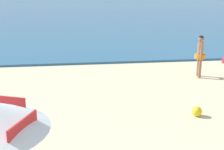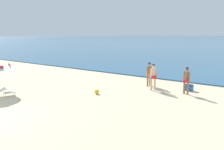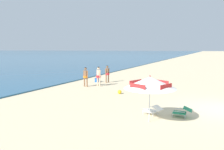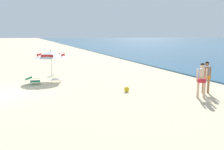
# 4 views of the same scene
# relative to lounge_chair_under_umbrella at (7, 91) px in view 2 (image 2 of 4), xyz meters

# --- Properties ---
(lounge_chair_under_umbrella) EXTENTS (0.76, 0.99, 0.51)m
(lounge_chair_under_umbrella) POSITION_rel_lounge_chair_under_umbrella_xyz_m (0.00, 0.00, 0.00)
(lounge_chair_under_umbrella) COLOR white
(lounge_chair_under_umbrella) RESTS_ON ground
(person_standing_near_shore) EXTENTS (0.41, 0.50, 1.69)m
(person_standing_near_shore) POSITION_rel_lounge_chair_under_umbrella_xyz_m (5.62, 7.33, 0.70)
(person_standing_near_shore) COLOR #8C6042
(person_standing_near_shore) RESTS_ON ground
(person_standing_beside) EXTENTS (0.46, 0.41, 1.67)m
(person_standing_beside) POSITION_rel_lounge_chair_under_umbrella_xyz_m (8.47, 6.63, 0.69)
(person_standing_beside) COLOR #8C6042
(person_standing_beside) RESTS_ON ground
(person_wading_in) EXTENTS (0.42, 0.47, 1.72)m
(person_wading_in) POSITION_rel_lounge_chair_under_umbrella_xyz_m (6.36, 6.46, 0.72)
(person_wading_in) COLOR beige
(person_wading_in) RESTS_ON ground
(cooler_box) EXTENTS (0.52, 0.39, 0.43)m
(cooler_box) POSITION_rel_lounge_chair_under_umbrella_xyz_m (8.35, 7.65, -0.07)
(cooler_box) COLOR #1E56A8
(cooler_box) RESTS_ON ground
(beach_ball) EXTENTS (0.29, 0.29, 0.29)m
(beach_ball) POSITION_rel_lounge_chair_under_umbrella_xyz_m (4.03, 3.47, -0.13)
(beach_ball) COLOR yellow
(beach_ball) RESTS_ON ground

